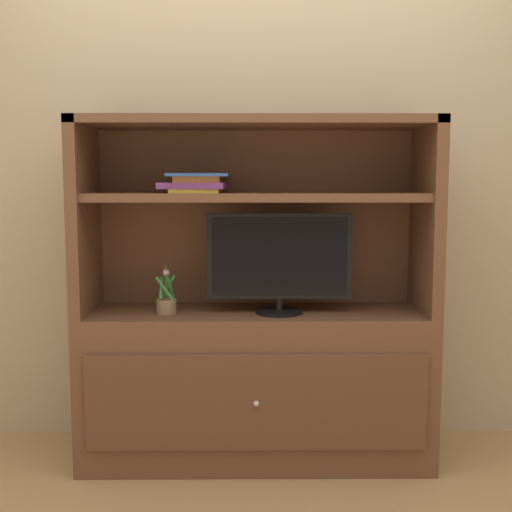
# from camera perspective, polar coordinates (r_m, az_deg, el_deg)

# --- Properties ---
(ground_plane) EXTENTS (8.00, 8.00, 0.00)m
(ground_plane) POSITION_cam_1_polar(r_m,az_deg,el_deg) (2.74, 0.06, -20.50)
(ground_plane) COLOR tan
(painted_rear_wall) EXTENTS (6.00, 0.10, 2.80)m
(painted_rear_wall) POSITION_cam_1_polar(r_m,az_deg,el_deg) (3.19, -0.06, 9.37)
(painted_rear_wall) COLOR tan
(painted_rear_wall) RESTS_ON ground_plane
(media_console) EXTENTS (1.53, 0.48, 1.51)m
(media_console) POSITION_cam_1_polar(r_m,az_deg,el_deg) (2.94, -0.01, -8.16)
(media_console) COLOR brown
(media_console) RESTS_ON ground_plane
(tv_monitor) EXTENTS (0.62, 0.21, 0.43)m
(tv_monitor) POSITION_cam_1_polar(r_m,az_deg,el_deg) (2.81, 2.06, -0.41)
(tv_monitor) COLOR black
(tv_monitor) RESTS_ON media_console
(potted_plant) EXTENTS (0.09, 0.10, 0.21)m
(potted_plant) POSITION_cam_1_polar(r_m,az_deg,el_deg) (2.87, -7.82, -4.11)
(potted_plant) COLOR #8C7251
(potted_plant) RESTS_ON media_console
(magazine_stack) EXTENTS (0.30, 0.33, 0.08)m
(magazine_stack) POSITION_cam_1_polar(r_m,az_deg,el_deg) (2.84, -5.24, 6.36)
(magazine_stack) COLOR gold
(magazine_stack) RESTS_ON media_console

